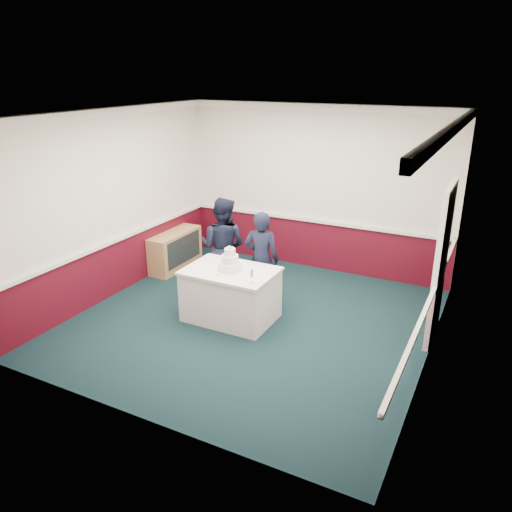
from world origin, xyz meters
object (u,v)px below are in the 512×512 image
at_px(person_man, 223,247).
at_px(champagne_flute, 252,274).
at_px(cake_table, 231,294).
at_px(person_woman, 261,259).
at_px(wedding_cake, 230,263).
at_px(sideboard, 175,250).
at_px(cake_knife, 221,274).

bearing_deg(person_man, champagne_flute, 129.25).
bearing_deg(person_man, cake_table, 120.40).
bearing_deg(person_woman, person_man, -20.98).
relative_size(wedding_cake, person_man, 0.22).
relative_size(cake_table, wedding_cake, 3.63).
distance_m(champagne_flute, person_woman, 1.00).
height_order(wedding_cake, person_man, person_man).
height_order(cake_table, person_woman, person_woman).
distance_m(sideboard, person_man, 1.56).
xyz_separation_m(wedding_cake, cake_knife, (-0.03, -0.20, -0.11)).
relative_size(sideboard, wedding_cake, 3.30).
height_order(sideboard, cake_knife, cake_knife).
distance_m(sideboard, cake_knife, 2.49).
relative_size(sideboard, person_woman, 0.78).
distance_m(cake_table, cake_knife, 0.44).
bearing_deg(person_man, wedding_cake, 120.40).
xyz_separation_m(person_man, person_woman, (0.76, -0.11, -0.05)).
bearing_deg(wedding_cake, person_woman, 74.13).
xyz_separation_m(wedding_cake, person_woman, (0.19, 0.65, -0.13)).
bearing_deg(cake_table, person_woman, 74.13).
bearing_deg(sideboard, person_woman, -17.28).
bearing_deg(person_man, sideboard, -28.79).
bearing_deg(champagne_flute, cake_table, 150.75).
bearing_deg(person_woman, champagne_flute, 95.71).
bearing_deg(sideboard, wedding_cake, -33.99).
height_order(cake_knife, champagne_flute, champagne_flute).
relative_size(champagne_flute, person_woman, 0.13).
bearing_deg(person_woman, cake_table, 61.13).
relative_size(cake_knife, champagne_flute, 1.07).
height_order(cake_table, person_man, person_man).
height_order(wedding_cake, cake_knife, wedding_cake).
relative_size(cake_table, person_man, 0.80).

